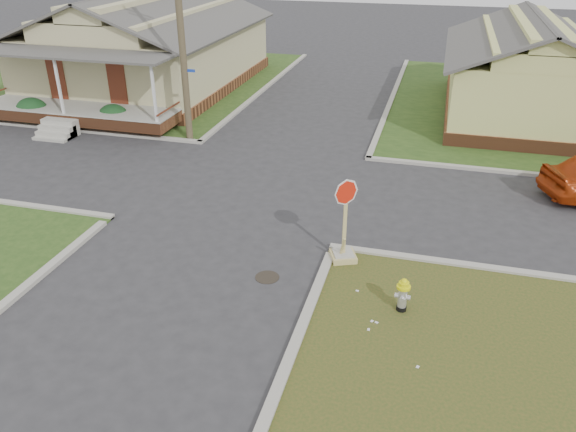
# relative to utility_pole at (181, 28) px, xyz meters

# --- Properties ---
(ground) EXTENTS (120.00, 120.00, 0.00)m
(ground) POSITION_rel_utility_pole_xyz_m (4.20, -8.90, -4.66)
(ground) COLOR #2D2C2F
(ground) RESTS_ON ground
(verge_far_left) EXTENTS (19.00, 19.00, 0.05)m
(verge_far_left) POSITION_rel_utility_pole_xyz_m (-8.80, 9.10, -4.64)
(verge_far_left) COLOR #284518
(verge_far_left) RESTS_ON ground
(curbs) EXTENTS (80.00, 40.00, 0.12)m
(curbs) POSITION_rel_utility_pole_xyz_m (4.20, -3.90, -4.66)
(curbs) COLOR #A5A195
(curbs) RESTS_ON ground
(manhole) EXTENTS (0.64, 0.64, 0.01)m
(manhole) POSITION_rel_utility_pole_xyz_m (6.40, -9.40, -4.66)
(manhole) COLOR black
(manhole) RESTS_ON ground
(corner_house) EXTENTS (10.10, 15.50, 5.30)m
(corner_house) POSITION_rel_utility_pole_xyz_m (-5.80, 7.78, -2.38)
(corner_house) COLOR brown
(corner_house) RESTS_ON ground
(side_house_yellow) EXTENTS (7.60, 11.60, 4.70)m
(side_house_yellow) POSITION_rel_utility_pole_xyz_m (14.20, 7.60, -2.47)
(side_house_yellow) COLOR brown
(side_house_yellow) RESTS_ON ground
(utility_pole) EXTENTS (1.80, 0.28, 9.00)m
(utility_pole) POSITION_rel_utility_pole_xyz_m (0.00, 0.00, 0.00)
(utility_pole) COLOR #443B27
(utility_pole) RESTS_ON ground
(fire_hydrant) EXTENTS (0.33, 0.33, 0.89)m
(fire_hydrant) POSITION_rel_utility_pole_xyz_m (9.94, -9.96, -4.13)
(fire_hydrant) COLOR black
(fire_hydrant) RESTS_ON ground
(stop_sign) EXTENTS (0.68, 0.67, 2.41)m
(stop_sign) POSITION_rel_utility_pole_xyz_m (8.18, -8.04, -4.09)
(stop_sign) COLOR tan
(stop_sign) RESTS_ON ground
(hedge_left) EXTENTS (1.49, 1.22, 1.14)m
(hedge_left) POSITION_rel_utility_pole_xyz_m (-8.02, 0.22, -4.04)
(hedge_left) COLOR #153B1E
(hedge_left) RESTS_ON verge_far_left
(hedge_right) EXTENTS (1.43, 1.17, 1.09)m
(hedge_right) POSITION_rel_utility_pole_xyz_m (-3.93, 0.50, -4.07)
(hedge_right) COLOR #153B1E
(hedge_right) RESTS_ON verge_far_left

